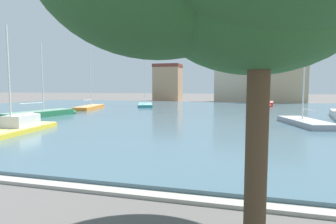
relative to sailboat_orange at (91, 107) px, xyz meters
The scene contains 11 objects.
harbor_water 18.11m from the sailboat_orange, ahead, with size 83.35×51.39×0.26m, color #476675.
quay_edge_coping 33.48m from the sailboat_orange, 57.57° to the right, with size 83.35×0.50×0.12m, color #ADA89E.
sailboat_orange is the anchor object (origin of this frame).
sailboat_red 28.66m from the sailboat_orange, 26.92° to the left, with size 2.52×7.81×7.05m.
sailboat_teal 9.38m from the sailboat_orange, 52.61° to the left, with size 4.84×8.73×9.25m.
sailboat_yellow 22.19m from the sailboat_orange, 72.72° to the right, with size 2.76×7.87×7.30m.
sailboat_grey 28.32m from the sailboat_orange, 22.93° to the right, with size 3.70×7.58×7.62m.
sailboat_green 11.26m from the sailboat_orange, 84.32° to the right, with size 3.27×9.25×7.99m.
townhouse_tall_gabled 29.76m from the sailboat_orange, 82.61° to the left, with size 6.39×5.38×8.94m.
townhouse_narrow_midrow 34.50m from the sailboat_orange, 55.59° to the left, with size 7.95×6.28×10.59m.
townhouse_end_terrace 40.43m from the sailboat_orange, 42.40° to the left, with size 8.89×8.14×12.13m.
Camera 1 is at (3.21, -0.02, 3.30)m, focal length 29.37 mm.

